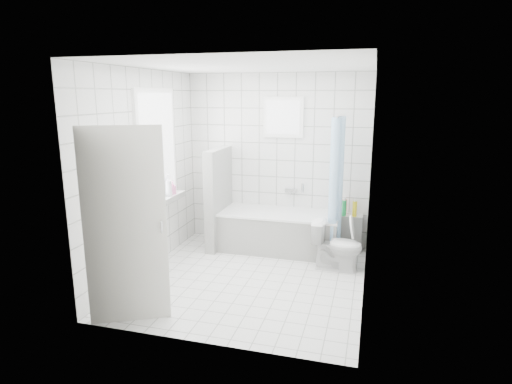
% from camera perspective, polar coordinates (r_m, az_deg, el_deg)
% --- Properties ---
extents(ground, '(3.00, 3.00, 0.00)m').
position_cam_1_polar(ground, '(5.53, -0.86, -11.46)').
color(ground, white).
rests_on(ground, ground).
extents(ceiling, '(3.00, 3.00, 0.00)m').
position_cam_1_polar(ceiling, '(5.05, -0.96, 16.51)').
color(ceiling, white).
rests_on(ceiling, ground).
extents(wall_back, '(2.80, 0.02, 2.60)m').
position_cam_1_polar(wall_back, '(6.57, 2.79, 4.27)').
color(wall_back, white).
rests_on(wall_back, ground).
extents(wall_front, '(2.80, 0.02, 2.60)m').
position_cam_1_polar(wall_front, '(3.76, -7.35, -2.32)').
color(wall_front, white).
rests_on(wall_front, ground).
extents(wall_left, '(0.02, 3.00, 2.60)m').
position_cam_1_polar(wall_left, '(5.68, -14.59, 2.53)').
color(wall_left, white).
rests_on(wall_left, ground).
extents(wall_right, '(0.02, 3.00, 2.60)m').
position_cam_1_polar(wall_right, '(4.94, 14.89, 0.99)').
color(wall_right, white).
rests_on(wall_right, ground).
extents(window_left, '(0.01, 0.90, 1.40)m').
position_cam_1_polar(window_left, '(5.88, -12.92, 5.91)').
color(window_left, white).
rests_on(window_left, wall_left).
extents(window_back, '(0.50, 0.01, 0.50)m').
position_cam_1_polar(window_back, '(6.44, 3.64, 9.90)').
color(window_back, white).
rests_on(window_back, wall_back).
extents(window_sill, '(0.18, 1.02, 0.08)m').
position_cam_1_polar(window_sill, '(5.99, -12.19, -1.14)').
color(window_sill, white).
rests_on(window_sill, wall_left).
extents(door, '(0.73, 0.40, 2.00)m').
position_cam_1_polar(door, '(4.42, -17.01, -4.54)').
color(door, silver).
rests_on(door, ground).
extents(bathtub, '(1.74, 0.77, 0.58)m').
position_cam_1_polar(bathtub, '(6.41, 3.16, -5.22)').
color(bathtub, white).
rests_on(bathtub, ground).
extents(partition_wall, '(0.15, 0.85, 1.50)m').
position_cam_1_polar(partition_wall, '(6.50, -4.99, -0.80)').
color(partition_wall, white).
rests_on(partition_wall, ground).
extents(tiled_ledge, '(0.40, 0.24, 0.55)m').
position_cam_1_polar(tiled_ledge, '(6.54, 12.18, -5.29)').
color(tiled_ledge, white).
rests_on(tiled_ledge, ground).
extents(toilet, '(0.67, 0.40, 0.66)m').
position_cam_1_polar(toilet, '(5.79, 10.76, -7.02)').
color(toilet, white).
rests_on(toilet, ground).
extents(curtain_rod, '(0.02, 0.80, 0.02)m').
position_cam_1_polar(curtain_rod, '(5.96, 11.07, 9.94)').
color(curtain_rod, silver).
rests_on(curtain_rod, wall_back).
extents(shower_curtain, '(0.14, 0.48, 1.78)m').
position_cam_1_polar(shower_curtain, '(5.94, 10.60, 1.20)').
color(shower_curtain, '#4691CD').
rests_on(shower_curtain, curtain_rod).
extents(tub_faucet, '(0.18, 0.06, 0.06)m').
position_cam_1_polar(tub_faucet, '(6.56, 4.69, 0.24)').
color(tub_faucet, silver).
rests_on(tub_faucet, wall_back).
extents(sill_bottles, '(0.12, 0.75, 0.30)m').
position_cam_1_polar(sill_bottles, '(5.90, -12.42, 0.33)').
color(sill_bottles, pink).
rests_on(sill_bottles, window_sill).
extents(ledge_bottles, '(0.22, 0.16, 0.23)m').
position_cam_1_polar(ledge_bottles, '(6.39, 12.13, -2.09)').
color(ledge_bottles, yellow).
rests_on(ledge_bottles, tiled_ledge).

